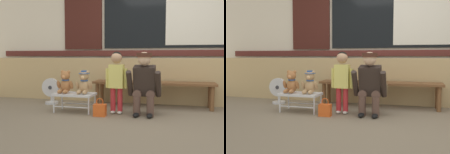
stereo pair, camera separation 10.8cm
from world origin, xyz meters
TOP-DOWN VIEW (x-y plane):
  - ground_plane at (0.00, 0.00)m, footprint 60.00×60.00m
  - brick_low_wall at (0.00, 1.43)m, footprint 7.73×0.25m
  - shop_facade at (0.00, 1.94)m, footprint 7.89×0.26m
  - wooden_bench_long at (-0.11, 1.06)m, footprint 2.10×0.40m
  - small_display_bench at (-1.26, 0.32)m, footprint 0.64×0.36m
  - teddy_bear_plain at (-1.42, 0.33)m, footprint 0.28×0.26m
  - teddy_bear_with_hat at (-1.10, 0.33)m, footprint 0.28×0.27m
  - child_standing at (-0.59, 0.37)m, footprint 0.35×0.18m
  - adult_crouching at (-0.15, 0.39)m, footprint 0.50×0.49m
  - handbag_on_ground at (-0.79, 0.14)m, footprint 0.18×0.11m
  - floor_fan at (-1.96, 0.85)m, footprint 0.34×0.24m

SIDE VIEW (x-z plane):
  - ground_plane at x=0.00m, z-range 0.00..0.00m
  - handbag_on_ground at x=-0.79m, z-range -0.04..0.23m
  - floor_fan at x=-1.96m, z-range 0.00..0.48m
  - small_display_bench at x=-1.26m, z-range 0.12..0.42m
  - wooden_bench_long at x=-0.11m, z-range 0.15..0.59m
  - brick_low_wall at x=0.00m, z-range 0.00..0.85m
  - teddy_bear_plain at x=-1.42m, z-range 0.28..0.65m
  - teddy_bear_with_hat at x=-1.10m, z-range 0.29..0.65m
  - adult_crouching at x=-0.15m, z-range 0.01..0.96m
  - child_standing at x=-0.59m, z-range 0.11..1.07m
  - shop_facade at x=0.00m, z-range 0.01..3.55m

